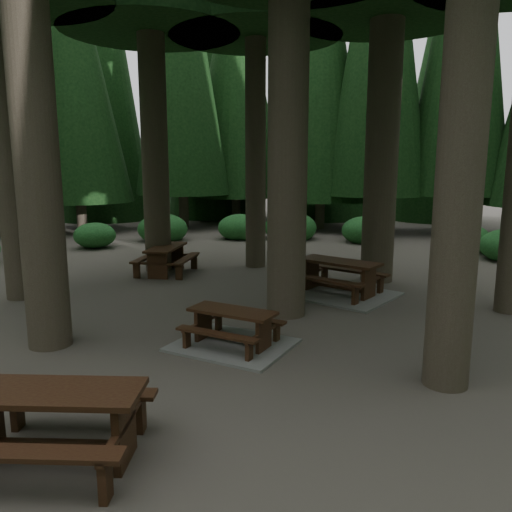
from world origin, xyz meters
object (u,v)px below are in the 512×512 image
(picnic_table_a, at_px, (233,335))
(picnic_table_b, at_px, (166,255))
(picnic_table_c, at_px, (339,283))
(picnic_table_e, at_px, (54,414))

(picnic_table_a, bearing_deg, picnic_table_b, 138.35)
(picnic_table_a, relative_size, picnic_table_c, 0.71)
(picnic_table_b, height_order, picnic_table_c, picnic_table_c)
(picnic_table_b, height_order, picnic_table_e, picnic_table_e)
(picnic_table_b, bearing_deg, picnic_table_a, -150.51)
(picnic_table_a, height_order, picnic_table_c, picnic_table_c)
(picnic_table_b, relative_size, picnic_table_c, 0.67)
(picnic_table_e, bearing_deg, picnic_table_c, 61.38)
(picnic_table_c, distance_m, picnic_table_e, 8.40)
(picnic_table_c, bearing_deg, picnic_table_e, -82.52)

